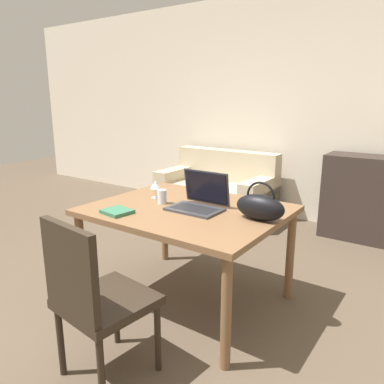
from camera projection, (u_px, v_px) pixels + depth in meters
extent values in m
plane|color=brown|center=(139.00, 347.00, 2.29)|extent=(14.00, 14.00, 0.00)
cube|color=beige|center=(313.00, 109.00, 4.35)|extent=(10.00, 0.06, 2.70)
cube|color=brown|center=(187.00, 210.00, 2.65)|extent=(1.32, 1.07, 0.04)
cylinder|color=brown|center=(82.00, 260.00, 2.70)|extent=(0.06, 0.06, 0.68)
cylinder|color=brown|center=(226.00, 314.00, 2.03)|extent=(0.06, 0.06, 0.68)
cylinder|color=brown|center=(165.00, 224.00, 3.45)|extent=(0.06, 0.06, 0.68)
cylinder|color=brown|center=(290.00, 255.00, 2.78)|extent=(0.06, 0.06, 0.68)
cube|color=#2D2319|center=(107.00, 302.00, 1.98)|extent=(0.48, 0.48, 0.05)
cube|color=#2D2319|center=(69.00, 271.00, 1.77)|extent=(0.42, 0.08, 0.46)
cylinder|color=#2D2319|center=(116.00, 313.00, 2.29)|extent=(0.04, 0.04, 0.41)
cylinder|color=#2D2319|center=(158.00, 337.00, 2.05)|extent=(0.04, 0.04, 0.41)
cylinder|color=#2D2319|center=(61.00, 341.00, 2.02)|extent=(0.04, 0.04, 0.41)
cylinder|color=#2D2319|center=(101.00, 374.00, 1.78)|extent=(0.04, 0.04, 0.41)
cube|color=#C1B293|center=(215.00, 200.00, 4.77)|extent=(1.42, 0.77, 0.42)
cube|color=#C1B293|center=(227.00, 165.00, 4.89)|extent=(1.42, 0.20, 0.40)
cube|color=#C1B293|center=(177.00, 188.00, 5.09)|extent=(0.20, 0.77, 0.56)
cube|color=#C1B293|center=(259.00, 202.00, 4.41)|extent=(0.20, 0.77, 0.56)
cube|color=#38383D|center=(195.00, 209.00, 2.58)|extent=(0.37, 0.24, 0.02)
cube|color=black|center=(194.00, 208.00, 2.57)|extent=(0.31, 0.16, 0.00)
cube|color=#38383D|center=(207.00, 187.00, 2.67)|extent=(0.37, 0.05, 0.24)
cube|color=black|center=(206.00, 187.00, 2.66)|extent=(0.34, 0.04, 0.22)
cylinder|color=silver|center=(162.00, 197.00, 2.74)|extent=(0.07, 0.07, 0.10)
cylinder|color=silver|center=(156.00, 198.00, 2.90)|extent=(0.06, 0.06, 0.01)
cylinder|color=silver|center=(156.00, 193.00, 2.89)|extent=(0.01, 0.01, 0.07)
cone|color=silver|center=(155.00, 185.00, 2.87)|extent=(0.08, 0.08, 0.06)
ellipsoid|color=black|center=(260.00, 207.00, 2.36)|extent=(0.32, 0.14, 0.17)
torus|color=black|center=(261.00, 197.00, 2.34)|extent=(0.19, 0.01, 0.19)
cube|color=#336B4C|center=(117.00, 211.00, 2.52)|extent=(0.20, 0.19, 0.02)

